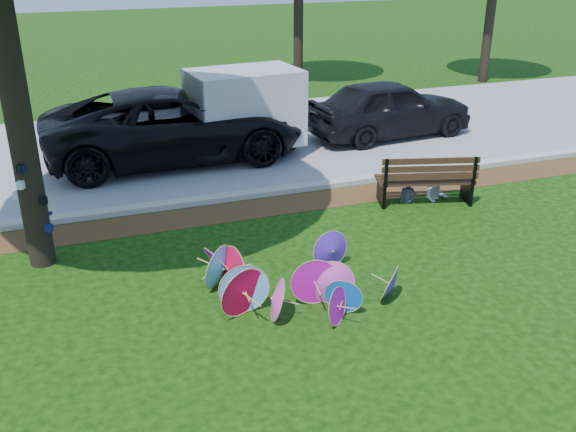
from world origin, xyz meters
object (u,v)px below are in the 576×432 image
person_left (409,180)px  cargo_trailer (245,108)px  dark_pickup (390,108)px  person_right (438,175)px  parasol_pile (278,279)px  park_bench (425,178)px  black_van (175,125)px

person_left → cargo_trailer: bearing=130.0°
dark_pickup → person_left: bearing=152.2°
dark_pickup → cargo_trailer: bearing=88.4°
dark_pickup → person_right: bearing=159.9°
dark_pickup → parasol_pile: bearing=137.0°
park_bench → person_right: (0.35, 0.05, 0.01)m
dark_pickup → person_left: (-1.95, -4.63, -0.29)m
parasol_pile → park_bench: (4.27, 2.83, 0.18)m
parasol_pile → person_right: person_right is taller
black_van → cargo_trailer: bearing=-96.9°
cargo_trailer → person_left: 5.03m
parasol_pile → park_bench: size_ratio=1.49×
black_van → dark_pickup: size_ratio=1.36×
parasol_pile → dark_pickup: 9.54m
person_right → dark_pickup: bearing=91.1°
person_right → black_van: bearing=153.0°
black_van → dark_pickup: bearing=-89.9°
black_van → person_right: black_van is taller
dark_pickup → person_left: 5.03m
black_van → person_left: 6.20m
black_van → park_bench: (4.52, -4.62, -0.36)m
black_van → dark_pickup: black_van is taller
person_left → person_right: person_right is taller
parasol_pile → person_left: 4.87m
dark_pickup → park_bench: (-1.60, -4.68, -0.27)m
cargo_trailer → park_bench: (2.72, -4.42, -0.71)m
parasol_pile → black_van: (-0.25, 7.45, 0.54)m
black_van → park_bench: black_van is taller
cargo_trailer → person_left: cargo_trailer is taller
person_right → person_left: bearing=-163.8°
park_bench → person_right: bearing=23.2°
black_van → park_bench: 6.48m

